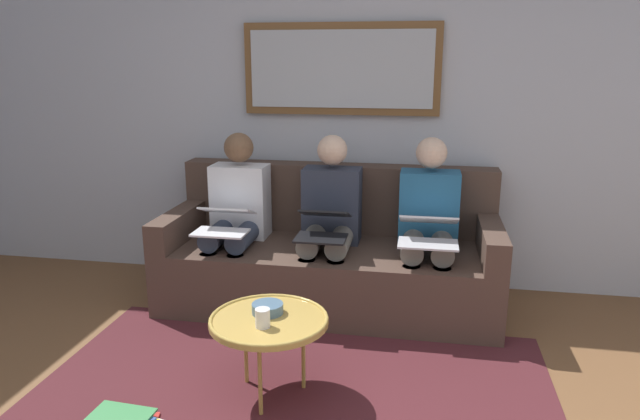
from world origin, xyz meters
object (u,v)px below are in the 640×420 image
object	(u,v)px
framed_mirror	(341,69)
laptop_silver	(428,230)
cup	(263,318)
person_middle	(330,218)
person_left	(428,222)
couch	(331,257)
bowl	(268,308)
person_right	(236,213)
coffee_table	(269,321)
laptop_white	(224,220)
laptop_black	(323,224)

from	to	relation	value
framed_mirror	laptop_silver	xyz separation A→B (m)	(-0.64, 0.69, -0.92)
cup	person_middle	world-z (taller)	person_middle
framed_mirror	person_left	world-z (taller)	framed_mirror
cup	person_left	world-z (taller)	person_left
couch	person_left	world-z (taller)	person_left
couch	person_middle	xyz separation A→B (m)	(0.00, 0.07, 0.30)
couch	cup	xyz separation A→B (m)	(0.11, 1.31, 0.15)
framed_mirror	bowl	size ratio (longest dim) A/B	8.89
person_left	person_right	world-z (taller)	same
couch	coffee_table	xyz separation A→B (m)	(0.10, 1.22, 0.09)
person_right	coffee_table	bearing A→B (deg)	115.00
framed_mirror	laptop_white	size ratio (longest dim) A/B	3.94
laptop_silver	person_right	bearing A→B (deg)	-10.43
framed_mirror	laptop_white	xyz separation A→B (m)	(0.64, 0.70, -0.92)
bowl	laptop_black	bearing A→B (deg)	-98.36
couch	person_middle	distance (m)	0.31
person_left	laptop_white	distance (m)	1.30
coffee_table	person_right	xyz separation A→B (m)	(0.54, -1.15, 0.21)
framed_mirror	cup	world-z (taller)	framed_mirror
couch	cup	size ratio (longest dim) A/B	24.44
framed_mirror	person_right	bearing A→B (deg)	35.53
coffee_table	laptop_silver	xyz separation A→B (m)	(-0.74, -0.91, 0.23)
person_middle	laptop_black	world-z (taller)	person_middle
cup	laptop_black	distance (m)	1.03
coffee_table	person_middle	bearing A→B (deg)	-95.19
cup	person_middle	size ratio (longest dim) A/B	0.08
couch	person_right	xyz separation A→B (m)	(0.64, 0.07, 0.30)
laptop_black	laptop_white	size ratio (longest dim) A/B	1.09
bowl	coffee_table	bearing A→B (deg)	110.46
couch	laptop_black	bearing A→B (deg)	90.00
laptop_black	laptop_white	distance (m)	0.64
bowl	laptop_white	xyz separation A→B (m)	(0.51, -0.85, 0.19)
cup	person_right	world-z (taller)	person_right
bowl	person_middle	world-z (taller)	person_middle
laptop_white	person_left	bearing A→B (deg)	-169.36
coffee_table	person_left	xyz separation A→B (m)	(-0.74, -1.15, 0.21)
cup	couch	bearing A→B (deg)	-94.71
person_middle	person_right	xyz separation A→B (m)	(0.64, 0.00, 0.00)
person_left	laptop_white	size ratio (longest dim) A/B	3.28
cup	person_right	xyz separation A→B (m)	(0.53, -1.24, 0.15)
person_middle	framed_mirror	bearing A→B (deg)	-90.00
couch	laptop_black	xyz separation A→B (m)	(0.00, 0.30, 0.32)
bowl	person_middle	bearing A→B (deg)	-96.59
coffee_table	bowl	size ratio (longest dim) A/B	3.75
cup	laptop_white	distance (m)	1.15
couch	laptop_silver	bearing A→B (deg)	154.56
laptop_white	couch	bearing A→B (deg)	-154.22
coffee_table	person_right	world-z (taller)	person_right
framed_mirror	coffee_table	xyz separation A→B (m)	(0.10, 1.61, -1.15)
coffee_table	person_right	size ratio (longest dim) A/B	0.51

